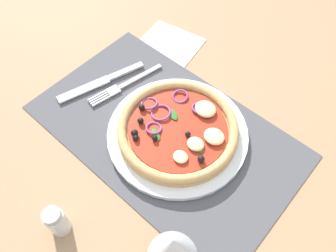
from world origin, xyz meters
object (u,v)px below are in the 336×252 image
(plate, at_px, (178,133))
(pizza, at_px, (178,128))
(fork, at_px, (123,86))
(wine_glass, at_px, (173,250))
(napkin, at_px, (169,44))
(pepper_shaker, at_px, (59,223))
(knife, at_px, (101,82))

(plate, xyz_separation_m, pizza, (-0.00, -0.00, 0.02))
(fork, xyz_separation_m, wine_glass, (-0.32, 0.20, 0.09))
(fork, height_order, wine_glass, wine_glass)
(plate, relative_size, fork, 1.51)
(napkin, bearing_deg, pepper_shaker, 109.84)
(knife, relative_size, napkin, 1.44)
(pizza, distance_m, pepper_shaker, 0.26)
(pizza, bearing_deg, knife, 2.75)
(plate, bearing_deg, napkin, -44.82)
(napkin, bearing_deg, wine_glass, 132.04)
(pizza, relative_size, wine_glass, 1.55)
(wine_glass, xyz_separation_m, pepper_shaker, (0.17, 0.08, -0.07))
(plate, height_order, pizza, pizza)
(wine_glass, bearing_deg, plate, -51.31)
(napkin, bearing_deg, pizza, 135.40)
(napkin, height_order, pepper_shaker, pepper_shaker)
(fork, bearing_deg, plate, 96.85)
(fork, distance_m, wine_glass, 0.39)
(plate, relative_size, pizza, 1.17)
(pizza, distance_m, wine_glass, 0.25)
(fork, bearing_deg, wine_glass, 69.44)
(fork, relative_size, knife, 0.92)
(fork, bearing_deg, pizza, 97.19)
(knife, bearing_deg, pepper_shaker, 54.08)
(pizza, bearing_deg, pepper_shaker, 85.24)
(plate, xyz_separation_m, napkin, (0.18, -0.18, -0.01))
(plate, bearing_deg, knife, 2.50)
(fork, relative_size, wine_glass, 1.20)
(pizza, xyz_separation_m, napkin, (0.18, -0.18, -0.02))
(napkin, distance_m, pepper_shaker, 0.47)
(plate, xyz_separation_m, wine_glass, (-0.15, 0.19, 0.09))
(plate, distance_m, pepper_shaker, 0.26)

